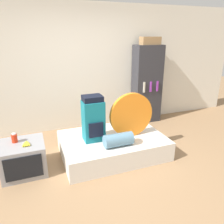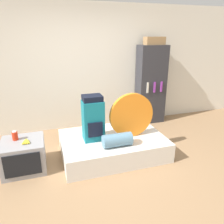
% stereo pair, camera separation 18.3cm
% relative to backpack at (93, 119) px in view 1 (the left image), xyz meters
% --- Properties ---
extents(ground_plane, '(16.00, 16.00, 0.00)m').
position_rel_backpack_xyz_m(ground_plane, '(0.09, -0.60, -0.69)').
color(ground_plane, '#997551').
extents(wall_back, '(8.00, 0.05, 2.60)m').
position_rel_backpack_xyz_m(wall_back, '(0.09, 1.40, 0.61)').
color(wall_back, silver).
rests_on(wall_back, ground_plane).
extents(bed, '(1.73, 1.19, 0.33)m').
position_rel_backpack_xyz_m(bed, '(0.33, -0.01, -0.53)').
color(bed, silver).
rests_on(bed, ground_plane).
extents(backpack, '(0.33, 0.30, 0.75)m').
position_rel_backpack_xyz_m(backpack, '(0.00, 0.00, 0.00)').
color(backpack, '#14707F').
rests_on(backpack, bed).
extents(tent_bag, '(0.76, 0.07, 0.76)m').
position_rel_backpack_xyz_m(tent_bag, '(0.64, -0.08, 0.01)').
color(tent_bag, orange).
rests_on(tent_bag, bed).
extents(sleeping_roll, '(0.46, 0.21, 0.21)m').
position_rel_backpack_xyz_m(sleeping_roll, '(0.30, -0.35, -0.26)').
color(sleeping_roll, '#5B849E').
rests_on(sleeping_roll, bed).
extents(television, '(0.62, 0.61, 0.48)m').
position_rel_backpack_xyz_m(television, '(-1.11, -0.05, -0.45)').
color(television, '#939399').
rests_on(television, ground_plane).
extents(canister, '(0.08, 0.08, 0.14)m').
position_rel_backpack_xyz_m(canister, '(-1.20, 0.04, -0.15)').
color(canister, red).
rests_on(canister, television).
extents(banana_bunch, '(0.13, 0.18, 0.03)m').
position_rel_backpack_xyz_m(banana_bunch, '(-1.04, -0.10, -0.20)').
color(banana_bunch, yellow).
rests_on(banana_bunch, television).
extents(bookshelf, '(0.64, 0.37, 1.77)m').
position_rel_backpack_xyz_m(bookshelf, '(1.63, 1.18, 0.19)').
color(bookshelf, '#2D2D33').
rests_on(bookshelf, ground_plane).
extents(cardboard_box, '(0.44, 0.20, 0.17)m').
position_rel_backpack_xyz_m(cardboard_box, '(1.64, 1.16, 1.16)').
color(cardboard_box, '#99754C').
rests_on(cardboard_box, bookshelf).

